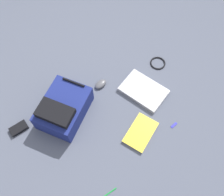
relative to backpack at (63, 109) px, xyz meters
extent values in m
plane|color=#4C5160|center=(0.19, 0.29, -0.09)|extent=(4.20, 4.20, 0.00)
cube|color=navy|center=(0.00, 0.01, -0.01)|extent=(0.38, 0.45, 0.16)
cube|color=black|center=(0.02, -0.08, 0.10)|extent=(0.27, 0.20, 0.05)
cylinder|color=black|center=(-0.05, 0.18, 0.08)|extent=(0.17, 0.06, 0.02)
cube|color=#929296|center=(0.36, 0.51, -0.08)|extent=(0.35, 0.23, 0.02)
cube|color=#B7B7BC|center=(0.36, 0.51, -0.06)|extent=(0.34, 0.23, 0.01)
cube|color=silver|center=(0.54, 0.21, -0.08)|extent=(0.18, 0.27, 0.02)
cube|color=yellow|center=(0.54, 0.21, -0.07)|extent=(0.19, 0.27, 0.00)
ellipsoid|color=#4C4C51|center=(0.06, 0.36, -0.07)|extent=(0.08, 0.11, 0.03)
torus|color=black|center=(0.31, 0.81, -0.09)|extent=(0.13, 0.13, 0.01)
cube|color=black|center=(-0.19, -0.29, -0.08)|extent=(0.11, 0.14, 0.03)
cylinder|color=#198C33|center=(0.60, -0.26, -0.09)|extent=(0.05, 0.13, 0.01)
cube|color=#191999|center=(0.70, 0.41, -0.09)|extent=(0.03, 0.06, 0.01)
camera|label=1|loc=(0.74, -0.40, 1.65)|focal=40.48mm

